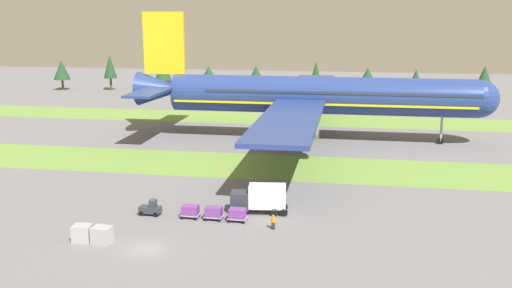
% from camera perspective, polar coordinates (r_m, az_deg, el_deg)
% --- Properties ---
extents(ground_plane, '(400.00, 400.00, 0.00)m').
position_cam_1_polar(ground_plane, '(60.23, -11.09, -10.47)').
color(ground_plane, slate).
extents(grass_strip_near, '(320.00, 15.67, 0.01)m').
position_cam_1_polar(grass_strip_near, '(92.08, -3.40, -2.07)').
color(grass_strip_near, olive).
rests_on(grass_strip_near, ground).
extents(grass_strip_far, '(320.00, 15.67, 0.01)m').
position_cam_1_polar(grass_strip_far, '(133.67, 0.80, 2.61)').
color(grass_strip_far, olive).
rests_on(grass_strip_far, ground).
extents(airliner, '(69.57, 85.31, 24.55)m').
position_cam_1_polar(airliner, '(109.61, 5.48, 4.97)').
color(airliner, navy).
rests_on(airliner, ground).
extents(baggage_tug, '(2.64, 1.39, 1.97)m').
position_cam_1_polar(baggage_tug, '(69.81, -10.62, -6.45)').
color(baggage_tug, '#2D333D').
rests_on(baggage_tug, ground).
extents(cargo_dolly_lead, '(2.25, 1.57, 1.55)m').
position_cam_1_polar(cargo_dolly_lead, '(68.09, -6.68, -6.71)').
color(cargo_dolly_lead, '#A3A3A8').
rests_on(cargo_dolly_lead, ground).
extents(cargo_dolly_second, '(2.25, 1.57, 1.55)m').
position_cam_1_polar(cargo_dolly_second, '(67.27, -4.31, -6.91)').
color(cargo_dolly_second, '#A3A3A8').
rests_on(cargo_dolly_second, ground).
extents(cargo_dolly_third, '(2.25, 1.57, 1.55)m').
position_cam_1_polar(cargo_dolly_third, '(66.57, -1.89, -7.09)').
color(cargo_dolly_third, '#A3A3A8').
rests_on(cargo_dolly_third, ground).
extents(catering_truck, '(7.17, 3.07, 3.58)m').
position_cam_1_polar(catering_truck, '(68.94, 0.39, -5.47)').
color(catering_truck, '#2D333D').
rests_on(catering_truck, ground).
extents(ground_crew_marshaller, '(0.56, 0.36, 1.74)m').
position_cam_1_polar(ground_crew_marshaller, '(64.14, 1.75, -7.85)').
color(ground_crew_marshaller, black).
rests_on(ground_crew_marshaller, ground).
extents(uld_container_0, '(2.19, 1.85, 1.77)m').
position_cam_1_polar(uld_container_0, '(62.73, -15.33, -8.86)').
color(uld_container_0, '#A3A3A8').
rests_on(uld_container_0, ground).
extents(uld_container_1, '(2.08, 1.71, 1.78)m').
position_cam_1_polar(uld_container_1, '(63.73, -17.17, -8.63)').
color(uld_container_1, '#A3A3A8').
rests_on(uld_container_1, ground).
extents(taxiway_marker_0, '(0.44, 0.44, 0.54)m').
position_cam_1_polar(taxiway_marker_0, '(87.56, -3.41, -2.67)').
color(taxiway_marker_0, orange).
rests_on(taxiway_marker_0, ground).
extents(taxiway_marker_1, '(0.44, 0.44, 0.54)m').
position_cam_1_polar(taxiway_marker_1, '(84.96, 6.09, -3.20)').
color(taxiway_marker_1, orange).
rests_on(taxiway_marker_1, ground).
extents(distant_tree_line, '(152.51, 8.82, 11.50)m').
position_cam_1_polar(distant_tree_line, '(176.14, 0.14, 7.17)').
color(distant_tree_line, '#4C3823').
rests_on(distant_tree_line, ground).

